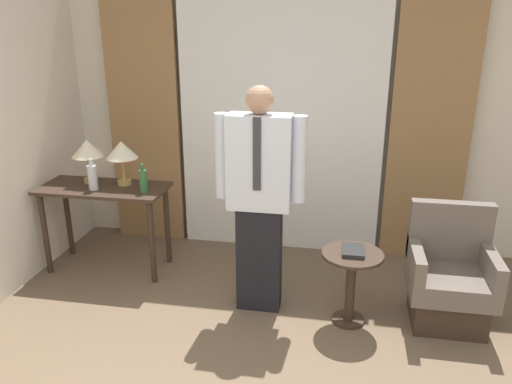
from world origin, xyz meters
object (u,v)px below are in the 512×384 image
object	(u,v)px
bottle_near_edge	(143,180)
person	(260,194)
bottle_by_lamp	(92,177)
book	(353,250)
armchair	(449,281)
side_table	(351,276)
table_lamp_left	(87,150)
table_lamp_right	(122,151)
desk	(105,201)

from	to	relation	value
bottle_near_edge	person	bearing A→B (deg)	-17.59
bottle_by_lamp	book	world-z (taller)	bottle_by_lamp
armchair	side_table	xyz separation A→B (m)	(-0.72, -0.16, 0.06)
table_lamp_left	book	size ratio (longest dim) A/B	1.74
bottle_near_edge	book	distance (m)	1.82
person	bottle_by_lamp	bearing A→B (deg)	168.12
armchair	side_table	distance (m)	0.74
table_lamp_right	bottle_by_lamp	world-z (taller)	table_lamp_right
desk	book	bearing A→B (deg)	-12.67
table_lamp_right	armchair	xyz separation A→B (m)	(2.71, -0.43, -0.75)
table_lamp_left	armchair	size ratio (longest dim) A/B	0.44
table_lamp_left	table_lamp_right	world-z (taller)	same
desk	person	bearing A→B (deg)	-15.37
bottle_near_edge	person	distance (m)	1.10
person	book	world-z (taller)	person
bottle_by_lamp	side_table	bearing A→B (deg)	-10.60
bottle_near_edge	bottle_by_lamp	size ratio (longest dim) A/B	0.91
bottle_by_lamp	armchair	world-z (taller)	bottle_by_lamp
bottle_near_edge	bottle_by_lamp	bearing A→B (deg)	-177.80
bottle_near_edge	armchair	bearing A→B (deg)	-6.32
book	person	bearing A→B (deg)	173.14
side_table	book	distance (m)	0.20
table_lamp_right	bottle_near_edge	bearing A→B (deg)	-32.90
table_lamp_left	armchair	xyz separation A→B (m)	(3.03, -0.43, -0.75)
bottle_near_edge	table_lamp_left	bearing A→B (deg)	164.15
table_lamp_right	book	bearing A→B (deg)	-16.14
table_lamp_left	table_lamp_right	size ratio (longest dim) A/B	1.00
person	armchair	xyz separation A→B (m)	(1.42, 0.06, -0.61)
armchair	book	xyz separation A→B (m)	(-0.72, -0.14, 0.26)
book	desk	bearing A→B (deg)	167.33
side_table	armchair	bearing A→B (deg)	12.20
table_lamp_right	person	world-z (taller)	person
bottle_near_edge	book	bearing A→B (deg)	-13.41
table_lamp_left	person	distance (m)	1.70
bottle_near_edge	armchair	distance (m)	2.54
desk	armchair	world-z (taller)	armchair
armchair	table_lamp_left	bearing A→B (deg)	171.85
bottle_near_edge	bottle_by_lamp	distance (m)	0.45
desk	person	size ratio (longest dim) A/B	0.64
bottle_near_edge	bottle_by_lamp	xyz separation A→B (m)	(-0.45, -0.02, 0.01)
desk	bottle_near_edge	xyz separation A→B (m)	(0.41, -0.07, 0.24)
table_lamp_right	table_lamp_left	bearing A→B (deg)	180.00
bottle_by_lamp	book	size ratio (longest dim) A/B	1.21
table_lamp_left	armchair	world-z (taller)	table_lamp_left
bottle_by_lamp	table_lamp_left	bearing A→B (deg)	123.39
table_lamp_left	bottle_by_lamp	distance (m)	0.28
person	side_table	xyz separation A→B (m)	(0.70, -0.10, -0.56)
armchair	book	distance (m)	0.77
bottle_near_edge	side_table	xyz separation A→B (m)	(1.75, -0.43, -0.50)
table_lamp_right	bottle_near_edge	xyz separation A→B (m)	(0.25, -0.16, -0.20)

